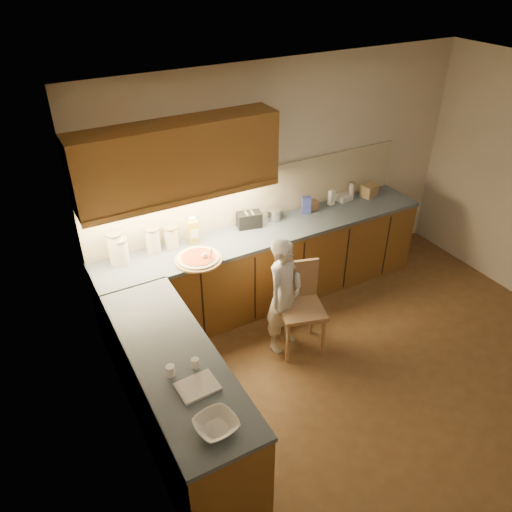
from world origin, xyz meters
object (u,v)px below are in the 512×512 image
object	(u,v)px
wooden_chair	(299,301)
child	(284,296)
oil_jug	(193,231)
toaster	(249,220)
pizza_on_board	(199,258)

from	to	relation	value
wooden_chair	child	bearing A→B (deg)	177.17
wooden_chair	oil_jug	bearing A→B (deg)	143.27
oil_jug	toaster	world-z (taller)	oil_jug
child	toaster	bearing A→B (deg)	59.16
oil_jug	wooden_chair	bearing A→B (deg)	-53.32
child	toaster	xyz separation A→B (m)	(0.11, 0.91, 0.38)
wooden_chair	pizza_on_board	bearing A→B (deg)	158.76
wooden_chair	toaster	xyz separation A→B (m)	(-0.04, 0.96, 0.46)
pizza_on_board	toaster	size ratio (longest dim) A/B	1.64
wooden_chair	toaster	size ratio (longest dim) A/B	3.29
pizza_on_board	wooden_chair	bearing A→B (deg)	-37.83
pizza_on_board	child	distance (m)	0.91
child	toaster	distance (m)	0.99
child	wooden_chair	size ratio (longest dim) A/B	1.33
wooden_chair	oil_jug	size ratio (longest dim) A/B	3.20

